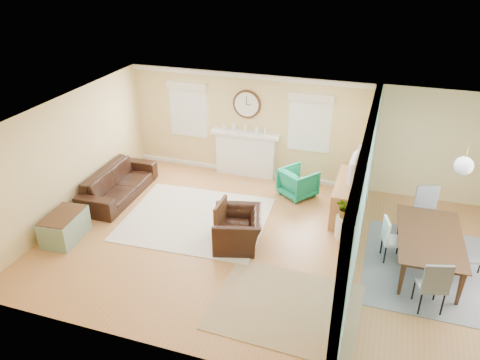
# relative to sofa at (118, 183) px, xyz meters

# --- Properties ---
(floor) EXTENTS (9.00, 9.00, 0.00)m
(floor) POSITION_rel_sofa_xyz_m (3.97, -0.88, -0.33)
(floor) COLOR #AD6D44
(floor) RESTS_ON ground
(wall_back) EXTENTS (9.00, 0.02, 2.60)m
(wall_back) POSITION_rel_sofa_xyz_m (3.97, 2.12, 0.97)
(wall_back) COLOR #D8B976
(wall_back) RESTS_ON ground
(wall_front) EXTENTS (9.00, 0.02, 2.60)m
(wall_front) POSITION_rel_sofa_xyz_m (3.97, -3.88, 0.97)
(wall_front) COLOR #D8B976
(wall_front) RESTS_ON ground
(wall_left) EXTENTS (0.02, 6.00, 2.60)m
(wall_left) POSITION_rel_sofa_xyz_m (-0.53, -0.88, 0.97)
(wall_left) COLOR #D8B976
(wall_left) RESTS_ON ground
(ceiling) EXTENTS (9.00, 6.00, 0.02)m
(ceiling) POSITION_rel_sofa_xyz_m (3.97, -0.88, 2.27)
(ceiling) COLOR white
(ceiling) RESTS_ON wall_back
(partition) EXTENTS (0.17, 6.00, 2.60)m
(partition) POSITION_rel_sofa_xyz_m (5.48, -0.59, 1.02)
(partition) COLOR #D8B976
(partition) RESTS_ON ground
(fireplace) EXTENTS (1.70, 0.30, 1.17)m
(fireplace) POSITION_rel_sofa_xyz_m (2.47, 2.00, 0.26)
(fireplace) COLOR white
(fireplace) RESTS_ON ground
(wall_clock) EXTENTS (0.70, 0.07, 0.70)m
(wall_clock) POSITION_rel_sofa_xyz_m (2.47, 2.09, 1.52)
(wall_clock) COLOR #4F3121
(wall_clock) RESTS_ON wall_back
(window_left) EXTENTS (1.05, 0.13, 1.42)m
(window_left) POSITION_rel_sofa_xyz_m (0.92, 2.08, 1.32)
(window_left) COLOR white
(window_left) RESTS_ON wall_back
(window_right) EXTENTS (1.05, 0.13, 1.42)m
(window_right) POSITION_rel_sofa_xyz_m (4.02, 2.08, 1.32)
(window_right) COLOR white
(window_right) RESTS_ON wall_back
(pendant) EXTENTS (0.30, 0.30, 0.55)m
(pendant) POSITION_rel_sofa_xyz_m (6.97, -0.88, 1.87)
(pendant) COLOR gold
(pendant) RESTS_ON ceiling
(rug_cream) EXTENTS (3.10, 2.73, 0.02)m
(rug_cream) POSITION_rel_sofa_xyz_m (2.11, -0.39, -0.33)
(rug_cream) COLOR beige
(rug_cream) RESTS_ON floor
(rug_jute) EXTENTS (2.41, 2.00, 0.01)m
(rug_jute) POSITION_rel_sofa_xyz_m (4.58, -2.45, -0.33)
(rug_jute) COLOR tan
(rug_jute) RESTS_ON floor
(rug_grey) EXTENTS (2.19, 2.74, 0.01)m
(rug_grey) POSITION_rel_sofa_xyz_m (6.79, -0.65, -0.33)
(rug_grey) COLOR slate
(rug_grey) RESTS_ON floor
(sofa) EXTENTS (0.96, 2.31, 0.67)m
(sofa) POSITION_rel_sofa_xyz_m (0.00, 0.00, 0.00)
(sofa) COLOR black
(sofa) RESTS_ON floor
(eames_chair) EXTENTS (1.17, 1.26, 0.68)m
(eames_chair) POSITION_rel_sofa_xyz_m (3.26, -1.00, 0.01)
(eames_chair) COLOR black
(eames_chair) RESTS_ON floor
(green_chair) EXTENTS (1.03, 1.03, 0.68)m
(green_chair) POSITION_rel_sofa_xyz_m (3.97, 1.33, 0.00)
(green_chair) COLOR #008166
(green_chair) RESTS_ON floor
(trunk) EXTENTS (0.68, 1.03, 0.56)m
(trunk) POSITION_rel_sofa_xyz_m (-0.08, -1.90, -0.05)
(trunk) COLOR gray
(trunk) RESTS_ON floor
(credenza) EXTENTS (0.56, 1.64, 0.80)m
(credenza) POSITION_rel_sofa_xyz_m (5.15, 0.84, 0.07)
(credenza) COLOR #9E7648
(credenza) RESTS_ON floor
(tv) EXTENTS (0.20, 1.14, 0.65)m
(tv) POSITION_rel_sofa_xyz_m (5.13, 0.84, 0.79)
(tv) COLOR black
(tv) RESTS_ON credenza
(garden_stool) EXTENTS (0.32, 0.32, 0.48)m
(garden_stool) POSITION_rel_sofa_xyz_m (5.19, -0.11, -0.10)
(garden_stool) COLOR white
(garden_stool) RESTS_ON floor
(potted_plant) EXTENTS (0.49, 0.51, 0.43)m
(potted_plant) POSITION_rel_sofa_xyz_m (5.19, -0.11, 0.36)
(potted_plant) COLOR #337F33
(potted_plant) RESTS_ON garden_stool
(dining_table) EXTENTS (1.17, 2.02, 0.70)m
(dining_table) POSITION_rel_sofa_xyz_m (6.79, -0.65, 0.02)
(dining_table) COLOR #4F3121
(dining_table) RESTS_ON floor
(dining_chair_n) EXTENTS (0.57, 0.57, 1.02)m
(dining_chair_n) POSITION_rel_sofa_xyz_m (6.76, 0.51, 0.27)
(dining_chair_n) COLOR slate
(dining_chair_n) RESTS_ON floor
(dining_chair_s) EXTENTS (0.53, 0.53, 0.98)m
(dining_chair_s) POSITION_rel_sofa_xyz_m (6.75, -1.75, 0.24)
(dining_chair_s) COLOR slate
(dining_chair_s) RESTS_ON floor
(dining_chair_w) EXTENTS (0.46, 0.46, 0.86)m
(dining_chair_w) POSITION_rel_sofa_xyz_m (6.15, -0.57, 0.17)
(dining_chair_w) COLOR white
(dining_chair_w) RESTS_ON floor
(dining_chair_e) EXTENTS (0.49, 0.49, 1.02)m
(dining_chair_e) POSITION_rel_sofa_xyz_m (7.50, -0.73, 0.27)
(dining_chair_e) COLOR slate
(dining_chair_e) RESTS_ON floor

